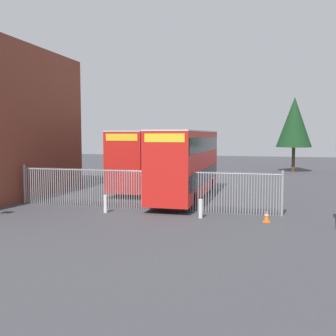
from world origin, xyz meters
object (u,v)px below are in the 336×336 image
(bollard_center_front, at_px, (201,209))
(double_decker_bus_behind_fence_left, at_px, (147,157))
(double_decker_bus_near_gate, at_px, (186,162))
(bollard_near_left, at_px, (105,204))
(traffic_cone_by_gate, at_px, (267,216))

(bollard_center_front, bearing_deg, double_decker_bus_behind_fence_left, 121.23)
(double_decker_bus_near_gate, relative_size, bollard_near_left, 11.38)
(traffic_cone_by_gate, bearing_deg, double_decker_bus_behind_fence_left, 132.73)
(bollard_near_left, bearing_deg, bollard_center_front, -0.94)
(bollard_near_left, relative_size, traffic_cone_by_gate, 1.61)
(bollard_center_front, bearing_deg, traffic_cone_by_gate, -2.94)
(double_decker_bus_behind_fence_left, relative_size, bollard_near_left, 11.38)
(double_decker_bus_behind_fence_left, height_order, bollard_center_front, double_decker_bus_behind_fence_left)
(bollard_near_left, distance_m, bollard_center_front, 5.17)
(double_decker_bus_behind_fence_left, bearing_deg, bollard_center_front, -58.77)
(double_decker_bus_near_gate, bearing_deg, bollard_center_front, -70.93)
(double_decker_bus_behind_fence_left, xyz_separation_m, bollard_near_left, (0.67, -9.54, -1.95))
(traffic_cone_by_gate, bearing_deg, double_decker_bus_near_gate, 131.67)
(double_decker_bus_near_gate, xyz_separation_m, double_decker_bus_behind_fence_left, (-3.89, 4.01, 0.00))
(bollard_center_front, bearing_deg, bollard_near_left, 179.06)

